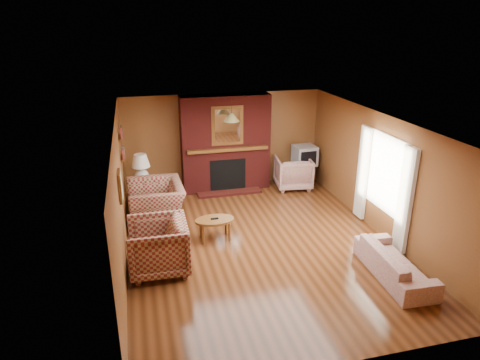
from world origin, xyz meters
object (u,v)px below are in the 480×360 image
object	(u,v)px
plaid_loveseat	(156,203)
table_lamp	(141,167)
plaid_armchair	(158,246)
tv_stand	(303,174)
coffee_table	(215,222)
floral_sofa	(395,263)
fireplace	(226,144)
floral_armchair	(293,173)
side_table	(143,194)
crt_tv	(305,155)

from	to	relation	value
plaid_loveseat	table_lamp	world-z (taller)	table_lamp
plaid_armchair	table_lamp	size ratio (longest dim) A/B	1.46
plaid_armchair	table_lamp	xyz separation A→B (m)	(-0.15, 2.94, 0.46)
tv_stand	coffee_table	bearing A→B (deg)	-137.58
plaid_armchair	floral_sofa	world-z (taller)	plaid_armchair
plaid_loveseat	floral_sofa	world-z (taller)	plaid_loveseat
fireplace	plaid_armchair	size ratio (longest dim) A/B	2.36
table_lamp	floral_armchair	bearing A→B (deg)	2.59
floral_armchair	floral_sofa	bearing A→B (deg)	100.08
floral_armchair	side_table	size ratio (longest dim) A/B	1.66
floral_sofa	table_lamp	world-z (taller)	table_lamp
plaid_armchair	plaid_loveseat	bearing A→B (deg)	177.97
floral_sofa	plaid_loveseat	bearing A→B (deg)	52.88
tv_stand	plaid_armchair	bearing A→B (deg)	-138.64
plaid_loveseat	side_table	xyz separation A→B (m)	(-0.25, 0.96, -0.15)
plaid_loveseat	table_lamp	size ratio (longest dim) A/B	1.86
crt_tv	plaid_armchair	bearing A→B (deg)	-140.62
floral_armchair	table_lamp	bearing A→B (deg)	9.70
side_table	tv_stand	world-z (taller)	side_table
plaid_armchair	crt_tv	world-z (taller)	crt_tv
coffee_table	plaid_loveseat	bearing A→B (deg)	133.11
floral_sofa	floral_armchair	bearing A→B (deg)	5.79
plaid_loveseat	coffee_table	world-z (taller)	plaid_loveseat
coffee_table	tv_stand	distance (m)	3.74
fireplace	crt_tv	size ratio (longest dim) A/B	4.22
fireplace	floral_armchair	size ratio (longest dim) A/B	2.69
fireplace	tv_stand	bearing A→B (deg)	-5.15
floral_sofa	coffee_table	size ratio (longest dim) A/B	2.24
table_lamp	crt_tv	xyz separation A→B (m)	(4.15, 0.34, -0.14)
table_lamp	floral_sofa	bearing A→B (deg)	-45.68
plaid_loveseat	side_table	size ratio (longest dim) A/B	2.41
crt_tv	tv_stand	bearing A→B (deg)	90.00
plaid_loveseat	plaid_armchair	xyz separation A→B (m)	(-0.10, -1.98, 0.04)
fireplace	plaid_loveseat	world-z (taller)	fireplace
floral_armchair	plaid_loveseat	bearing A→B (deg)	24.81
floral_armchair	tv_stand	size ratio (longest dim) A/B	1.66
plaid_armchair	table_lamp	bearing A→B (deg)	-176.22
side_table	crt_tv	world-z (taller)	crt_tv
floral_sofa	floral_armchair	xyz separation A→B (m)	(-0.22, 4.27, 0.15)
coffee_table	plaid_armchair	bearing A→B (deg)	-143.33
plaid_armchair	side_table	bearing A→B (deg)	-176.22
coffee_table	side_table	distance (m)	2.46
plaid_loveseat	plaid_armchair	size ratio (longest dim) A/B	1.27
floral_armchair	side_table	world-z (taller)	floral_armchair
floral_armchair	tv_stand	distance (m)	0.43
side_table	tv_stand	xyz separation A→B (m)	(4.15, 0.35, -0.00)
coffee_table	crt_tv	xyz separation A→B (m)	(2.85, 2.42, 0.41)
fireplace	crt_tv	distance (m)	2.10
plaid_armchair	floral_sofa	bearing A→B (deg)	74.13
tv_stand	fireplace	bearing A→B (deg)	176.78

